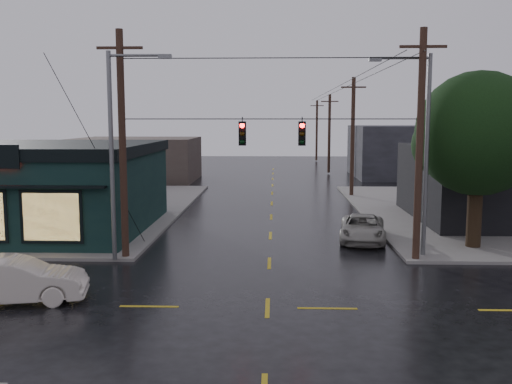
{
  "coord_description": "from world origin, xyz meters",
  "views": [
    {
      "loc": [
        0.23,
        -18.47,
        6.27
      ],
      "look_at": [
        -0.55,
        5.03,
        3.28
      ],
      "focal_mm": 40.0,
      "sensor_mm": 36.0,
      "label": 1
    }
  ],
  "objects_px": {
    "utility_pole_ne": "(415,262)",
    "suv_silver": "(363,228)",
    "sedan_cream": "(14,281)",
    "utility_pole_nw": "(126,259)",
    "corner_tree": "(478,134)"
  },
  "relations": [
    {
      "from": "utility_pole_ne",
      "to": "suv_silver",
      "type": "height_order",
      "value": "utility_pole_ne"
    },
    {
      "from": "sedan_cream",
      "to": "suv_silver",
      "type": "relative_size",
      "value": 0.99
    },
    {
      "from": "utility_pole_nw",
      "to": "suv_silver",
      "type": "xyz_separation_m",
      "value": [
        11.29,
        4.23,
        0.68
      ]
    },
    {
      "from": "corner_tree",
      "to": "sedan_cream",
      "type": "bearing_deg",
      "value": -154.69
    },
    {
      "from": "utility_pole_ne",
      "to": "sedan_cream",
      "type": "distance_m",
      "value": 16.45
    },
    {
      "from": "utility_pole_nw",
      "to": "sedan_cream",
      "type": "relative_size",
      "value": 2.11
    },
    {
      "from": "utility_pole_ne",
      "to": "sedan_cream",
      "type": "height_order",
      "value": "utility_pole_ne"
    },
    {
      "from": "sedan_cream",
      "to": "suv_silver",
      "type": "distance_m",
      "value": 17.09
    },
    {
      "from": "utility_pole_nw",
      "to": "suv_silver",
      "type": "relative_size",
      "value": 2.09
    },
    {
      "from": "utility_pole_nw",
      "to": "sedan_cream",
      "type": "bearing_deg",
      "value": -109.29
    },
    {
      "from": "suv_silver",
      "to": "utility_pole_ne",
      "type": "bearing_deg",
      "value": -59.65
    },
    {
      "from": "corner_tree",
      "to": "utility_pole_ne",
      "type": "xyz_separation_m",
      "value": [
        -3.37,
        -2.51,
        -5.59
      ]
    },
    {
      "from": "corner_tree",
      "to": "suv_silver",
      "type": "relative_size",
      "value": 1.74
    },
    {
      "from": "corner_tree",
      "to": "sedan_cream",
      "type": "xyz_separation_m",
      "value": [
        -18.57,
        -8.78,
        -4.8
      ]
    },
    {
      "from": "utility_pole_nw",
      "to": "suv_silver",
      "type": "height_order",
      "value": "utility_pole_nw"
    }
  ]
}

